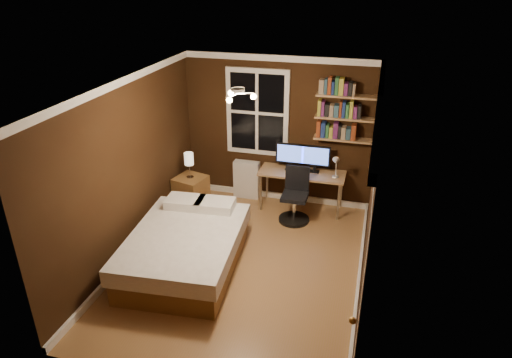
% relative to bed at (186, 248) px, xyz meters
% --- Properties ---
extents(floor, '(4.20, 4.20, 0.00)m').
position_rel_bed_xyz_m(floor, '(0.74, 0.22, -0.28)').
color(floor, olive).
rests_on(floor, ground).
extents(wall_back, '(3.20, 0.04, 2.50)m').
position_rel_bed_xyz_m(wall_back, '(0.74, 2.32, 0.97)').
color(wall_back, black).
rests_on(wall_back, ground).
extents(wall_left, '(0.04, 4.20, 2.50)m').
position_rel_bed_xyz_m(wall_left, '(-0.86, 0.22, 0.97)').
color(wall_left, black).
rests_on(wall_left, ground).
extents(wall_right, '(0.04, 4.20, 2.50)m').
position_rel_bed_xyz_m(wall_right, '(2.34, 0.22, 0.97)').
color(wall_right, black).
rests_on(wall_right, ground).
extents(ceiling, '(3.20, 4.20, 0.02)m').
position_rel_bed_xyz_m(ceiling, '(0.74, 0.22, 2.22)').
color(ceiling, white).
rests_on(ceiling, wall_back).
extents(window, '(1.06, 0.06, 1.46)m').
position_rel_bed_xyz_m(window, '(0.39, 2.29, 1.27)').
color(window, white).
rests_on(window, wall_back).
extents(door, '(0.03, 0.82, 2.05)m').
position_rel_bed_xyz_m(door, '(2.33, -1.33, 0.74)').
color(door, black).
rests_on(door, ground).
extents(door_knob, '(0.06, 0.06, 0.06)m').
position_rel_bed_xyz_m(door_knob, '(2.29, -1.63, 0.72)').
color(door_knob, '#B67F36').
rests_on(door_knob, door).
extents(ceiling_fixture, '(0.44, 0.44, 0.18)m').
position_rel_bed_xyz_m(ceiling_fixture, '(0.74, 0.12, 2.12)').
color(ceiling_fixture, beige).
rests_on(ceiling_fixture, ceiling).
extents(bookshelf_lower, '(0.92, 0.22, 0.03)m').
position_rel_bed_xyz_m(bookshelf_lower, '(1.82, 2.20, 0.97)').
color(bookshelf_lower, tan).
rests_on(bookshelf_lower, wall_back).
extents(books_row_lower, '(0.54, 0.16, 0.23)m').
position_rel_bed_xyz_m(books_row_lower, '(1.82, 2.20, 1.10)').
color(books_row_lower, maroon).
rests_on(books_row_lower, bookshelf_lower).
extents(bookshelf_middle, '(0.92, 0.22, 0.03)m').
position_rel_bed_xyz_m(bookshelf_middle, '(1.82, 2.20, 1.32)').
color(bookshelf_middle, tan).
rests_on(bookshelf_middle, wall_back).
extents(books_row_middle, '(0.66, 0.16, 0.23)m').
position_rel_bed_xyz_m(books_row_middle, '(1.82, 2.20, 1.45)').
color(books_row_middle, navy).
rests_on(books_row_middle, bookshelf_middle).
extents(bookshelf_upper, '(0.92, 0.22, 0.03)m').
position_rel_bed_xyz_m(bookshelf_upper, '(1.82, 2.20, 1.67)').
color(bookshelf_upper, tan).
rests_on(bookshelf_upper, wall_back).
extents(books_row_upper, '(0.54, 0.16, 0.23)m').
position_rel_bed_xyz_m(books_row_upper, '(1.82, 2.20, 1.80)').
color(books_row_upper, '#2A6334').
rests_on(books_row_upper, bookshelf_upper).
extents(bed, '(1.56, 2.06, 0.66)m').
position_rel_bed_xyz_m(bed, '(0.00, 0.00, 0.00)').
color(bed, brown).
rests_on(bed, ground).
extents(nightstand, '(0.56, 0.56, 0.58)m').
position_rel_bed_xyz_m(nightstand, '(-0.56, 1.54, 0.01)').
color(nightstand, brown).
rests_on(nightstand, ground).
extents(bedside_lamp, '(0.15, 0.15, 0.43)m').
position_rel_bed_xyz_m(bedside_lamp, '(-0.56, 1.54, 0.51)').
color(bedside_lamp, beige).
rests_on(bedside_lamp, nightstand).
extents(radiator, '(0.45, 0.16, 0.68)m').
position_rel_bed_xyz_m(radiator, '(0.22, 2.20, 0.06)').
color(radiator, silver).
rests_on(radiator, ground).
extents(desk, '(1.41, 0.53, 0.67)m').
position_rel_bed_xyz_m(desk, '(1.22, 2.04, 0.32)').
color(desk, tan).
rests_on(desk, ground).
extents(monitor_left, '(0.49, 0.12, 0.46)m').
position_rel_bed_xyz_m(monitor_left, '(1.00, 2.11, 0.61)').
color(monitor_left, black).
rests_on(monitor_left, desk).
extents(monitor_right, '(0.49, 0.12, 0.46)m').
position_rel_bed_xyz_m(monitor_right, '(1.41, 2.11, 0.61)').
color(monitor_right, black).
rests_on(monitor_right, desk).
extents(desk_lamp, '(0.14, 0.32, 0.44)m').
position_rel_bed_xyz_m(desk_lamp, '(1.77, 1.91, 0.61)').
color(desk_lamp, silver).
rests_on(desk_lamp, desk).
extents(office_chair, '(0.49, 0.49, 0.90)m').
position_rel_bed_xyz_m(office_chair, '(1.19, 1.63, 0.05)').
color(office_chair, black).
rests_on(office_chair, ground).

